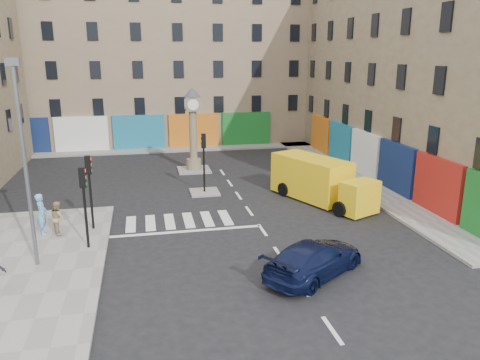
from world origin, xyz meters
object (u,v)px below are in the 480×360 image
object	(u,v)px
traffic_light_island	(204,153)
clock_pillar	(193,124)
navy_sedan	(314,259)
pedestrian_blue	(42,214)
traffic_light_left_far	(89,181)
yellow_van	(319,181)
traffic_light_left_near	(84,195)
lamp_post	(24,155)
pedestrian_tan	(58,218)

from	to	relation	value
traffic_light_island	clock_pillar	xyz separation A→B (m)	(0.00, 6.00, 0.96)
navy_sedan	pedestrian_blue	size ratio (longest dim) A/B	2.45
traffic_light_left_far	yellow_van	world-z (taller)	traffic_light_left_far
traffic_light_island	pedestrian_blue	bearing A→B (deg)	-146.80
traffic_light_left_far	clock_pillar	bearing A→B (deg)	61.06
pedestrian_blue	clock_pillar	bearing A→B (deg)	-46.19
yellow_van	pedestrian_blue	world-z (taller)	yellow_van
traffic_light_left_near	traffic_light_island	bearing A→B (deg)	51.07
yellow_van	clock_pillar	bearing A→B (deg)	102.26
clock_pillar	yellow_van	bearing A→B (deg)	-54.16
traffic_light_island	traffic_light_left_far	bearing A→B (deg)	-139.40
pedestrian_blue	lamp_post	bearing A→B (deg)	176.53
clock_pillar	navy_sedan	xyz separation A→B (m)	(2.79, -18.18, -2.83)
navy_sedan	clock_pillar	bearing A→B (deg)	-26.15
yellow_van	pedestrian_blue	distance (m)	15.31
lamp_post	pedestrian_blue	distance (m)	5.12
traffic_light_island	clock_pillar	world-z (taller)	clock_pillar
traffic_light_left_near	clock_pillar	bearing A→B (deg)	65.45
lamp_post	clock_pillar	distance (m)	17.31
clock_pillar	lamp_post	bearing A→B (deg)	-118.35
traffic_light_island	yellow_van	size ratio (longest dim) A/B	0.51
traffic_light_island	pedestrian_blue	xyz separation A→B (m)	(-8.59, -5.62, -1.44)
lamp_post	yellow_van	bearing A→B (deg)	22.86
navy_sedan	yellow_van	bearing A→B (deg)	-56.85
traffic_light_left_near	navy_sedan	xyz separation A→B (m)	(9.09, -4.39, -1.91)
navy_sedan	pedestrian_tan	xyz separation A→B (m)	(-10.62, 6.35, 0.26)
traffic_light_left_far	traffic_light_island	xyz separation A→B (m)	(6.30, 5.40, -0.03)
traffic_light_left_far	pedestrian_blue	distance (m)	2.73
traffic_light_left_near	yellow_van	size ratio (longest dim) A/B	0.51
traffic_light_left_near	pedestrian_tan	world-z (taller)	traffic_light_left_near
traffic_light_island	lamp_post	bearing A→B (deg)	-131.71
traffic_light_left_near	traffic_light_left_far	xyz separation A→B (m)	(0.00, 2.40, 0.00)
traffic_light_left_near	clock_pillar	xyz separation A→B (m)	(6.30, 13.80, 0.93)
pedestrian_tan	traffic_light_left_far	bearing A→B (deg)	-95.83
traffic_light_left_near	traffic_light_left_far	bearing A→B (deg)	90.00
navy_sedan	pedestrian_tan	world-z (taller)	pedestrian_tan
traffic_light_left_far	pedestrian_tan	bearing A→B (deg)	-164.10
yellow_van	pedestrian_tan	world-z (taller)	yellow_van
traffic_light_left_far	clock_pillar	size ratio (longest dim) A/B	0.61
traffic_light_left_far	lamp_post	bearing A→B (deg)	-116.57
traffic_light_left_near	pedestrian_tan	bearing A→B (deg)	127.92
traffic_light_island	pedestrian_blue	world-z (taller)	traffic_light_island
traffic_light_island	yellow_van	distance (m)	7.28
navy_sedan	pedestrian_blue	bearing A→B (deg)	25.14
pedestrian_blue	yellow_van	bearing A→B (deg)	-89.86
traffic_light_island	navy_sedan	xyz separation A→B (m)	(2.79, -12.19, -1.88)
lamp_post	yellow_van	world-z (taller)	lamp_post
traffic_light_left_near	pedestrian_blue	xyz separation A→B (m)	(-2.29, 2.18, -1.47)
traffic_light_island	clock_pillar	distance (m)	6.07
traffic_light_left_far	yellow_van	bearing A→B (deg)	10.61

